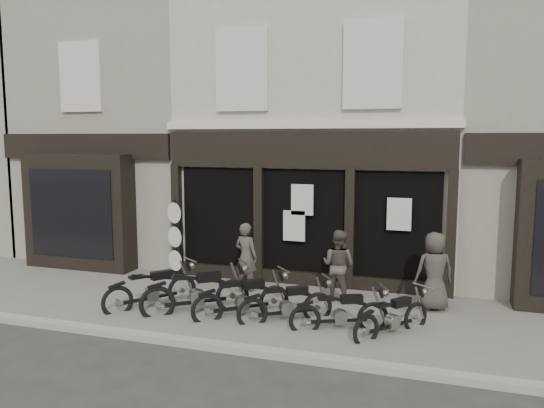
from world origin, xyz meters
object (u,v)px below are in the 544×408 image
(motorcycle_5, at_px, (393,320))
(motorcycle_1, at_px, (197,296))
(motorcycle_4, at_px, (340,316))
(man_right, at_px, (434,271))
(man_centre, at_px, (338,265))
(motorcycle_2, at_px, (243,302))
(advert_sign_post, at_px, (175,243))
(motorcycle_3, at_px, (287,307))
(man_left, at_px, (246,257))
(motorcycle_0, at_px, (152,292))

(motorcycle_5, bearing_deg, motorcycle_1, 128.05)
(motorcycle_4, xyz_separation_m, man_right, (1.67, 1.71, 0.59))
(man_centre, bearing_deg, motorcycle_4, 118.68)
(man_right, bearing_deg, motorcycle_4, 23.49)
(motorcycle_2, relative_size, advert_sign_post, 0.80)
(motorcycle_1, distance_m, man_centre, 3.18)
(motorcycle_3, distance_m, man_right, 3.24)
(man_right, bearing_deg, man_left, -23.76)
(man_right, bearing_deg, motorcycle_2, 1.10)
(man_centre, xyz_separation_m, man_right, (2.05, -0.03, 0.04))
(motorcycle_0, relative_size, advert_sign_post, 0.85)
(motorcycle_3, bearing_deg, motorcycle_0, 146.48)
(motorcycle_5, bearing_deg, advert_sign_post, 107.67)
(motorcycle_1, xyz_separation_m, man_centre, (2.67, 1.67, 0.47))
(advert_sign_post, bearing_deg, motorcycle_4, -2.23)
(motorcycle_0, relative_size, man_left, 1.14)
(motorcycle_2, bearing_deg, motorcycle_5, -42.46)
(man_left, xyz_separation_m, advert_sign_post, (-2.07, 0.36, 0.13))
(advert_sign_post, bearing_deg, motorcycle_2, -15.39)
(motorcycle_0, height_order, man_centre, man_centre)
(motorcycle_4, relative_size, man_right, 1.09)
(motorcycle_2, height_order, man_left, man_left)
(motorcycle_2, height_order, man_centre, man_centre)
(motorcycle_0, relative_size, man_centre, 1.16)
(motorcycle_0, relative_size, motorcycle_4, 1.02)
(motorcycle_4, height_order, man_right, man_right)
(motorcycle_2, height_order, motorcycle_3, motorcycle_2)
(motorcycle_2, height_order, motorcycle_4, motorcycle_2)
(motorcycle_2, height_order, man_right, man_right)
(motorcycle_2, bearing_deg, motorcycle_0, 138.83)
(man_left, relative_size, man_centre, 1.02)
(motorcycle_5, relative_size, man_right, 0.97)
(man_right, bearing_deg, motorcycle_3, 7.33)
(motorcycle_4, height_order, man_left, man_left)
(motorcycle_4, bearing_deg, motorcycle_1, 154.18)
(man_right, bearing_deg, advert_sign_post, -26.50)
(motorcycle_4, height_order, man_centre, man_centre)
(motorcycle_0, distance_m, motorcycle_2, 2.10)
(advert_sign_post, bearing_deg, man_left, 12.87)
(motorcycle_1, bearing_deg, advert_sign_post, 89.61)
(motorcycle_1, xyz_separation_m, motorcycle_3, (1.94, 0.06, -0.06))
(man_centre, distance_m, advert_sign_post, 4.33)
(motorcycle_0, bearing_deg, man_centre, -29.89)
(motorcycle_0, xyz_separation_m, motorcycle_5, (5.12, -0.05, -0.05))
(man_centre, relative_size, advert_sign_post, 0.73)
(motorcycle_1, height_order, motorcycle_5, motorcycle_1)
(motorcycle_3, xyz_separation_m, man_right, (2.78, 1.57, 0.58))
(motorcycle_2, relative_size, man_centre, 1.09)
(motorcycle_1, bearing_deg, motorcycle_0, 140.25)
(motorcycle_1, relative_size, motorcycle_3, 1.13)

